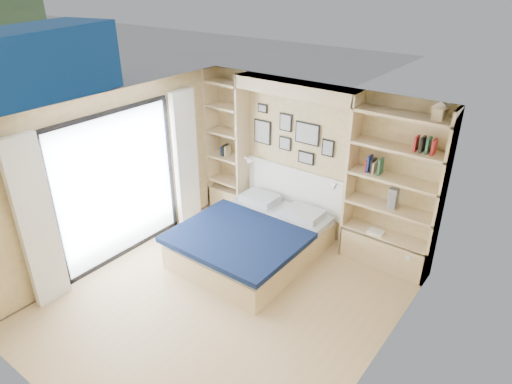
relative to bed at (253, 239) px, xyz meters
The scene contains 9 objects.
ground 1.21m from the bed, 72.17° to the right, with size 4.50×4.50×0.00m, color tan.
room_shell 0.89m from the bed, 93.66° to the left, with size 4.50×4.50×4.50m.
bed is the anchor object (origin of this frame).
photo_gallery 1.72m from the bed, 94.76° to the left, with size 1.48×0.02×0.82m.
reading_lamps 1.20m from the bed, 86.09° to the left, with size 1.92×0.12×0.15m.
shelf_decor 2.22m from the bed, 33.15° to the left, with size 3.60×0.23×2.03m.
deck 3.44m from the bed, 160.93° to the right, with size 3.20×4.00×0.05m, color brown.
deck_chair 2.69m from the bed, 150.16° to the right, with size 0.81×0.98×0.86m.
shipping_container 11.32m from the bed, 164.81° to the left, with size 2.22×5.54×2.31m, color navy.
Camera 1 is at (3.21, -3.56, 4.02)m, focal length 32.00 mm.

